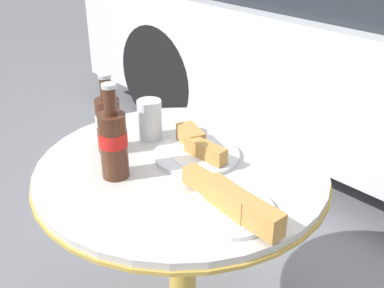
{
  "coord_description": "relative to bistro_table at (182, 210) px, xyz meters",
  "views": [
    {
      "loc": [
        0.86,
        -0.76,
        1.37
      ],
      "look_at": [
        0.0,
        0.04,
        0.76
      ],
      "focal_mm": 45.0,
      "sensor_mm": 36.0,
      "label": 1
    }
  ],
  "objects": [
    {
      "name": "bistro_table",
      "position": [
        0.0,
        0.0,
        0.0
      ],
      "size": [
        0.81,
        0.81,
        0.71
      ],
      "color": "gold",
      "rests_on": "ground_plane"
    },
    {
      "name": "cola_bottle_left",
      "position": [
        -0.2,
        -0.09,
        0.24
      ],
      "size": [
        0.07,
        0.07,
        0.23
      ],
      "color": "#4C2819",
      "rests_on": "bistro_table"
    },
    {
      "name": "cola_bottle_right",
      "position": [
        -0.07,
        -0.16,
        0.25
      ],
      "size": [
        0.07,
        0.07,
        0.26
      ],
      "color": "#4C2819",
      "rests_on": "bistro_table"
    },
    {
      "name": "drinking_glass",
      "position": [
        -0.19,
        0.04,
        0.21
      ],
      "size": [
        0.07,
        0.07,
        0.12
      ],
      "color": "#C68923",
      "rests_on": "bistro_table"
    },
    {
      "name": "lunch_plate_near",
      "position": [
        0.25,
        -0.07,
        0.18
      ],
      "size": [
        0.31,
        0.22,
        0.07
      ],
      "color": "white",
      "rests_on": "bistro_table"
    },
    {
      "name": "lunch_plate_far",
      "position": [
        -0.01,
        0.07,
        0.17
      ],
      "size": [
        0.24,
        0.24,
        0.06
      ],
      "color": "white",
      "rests_on": "bistro_table"
    }
  ]
}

